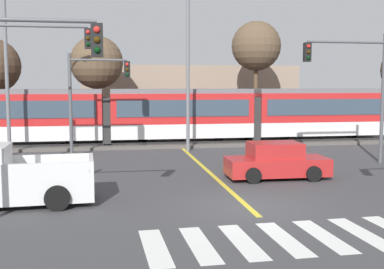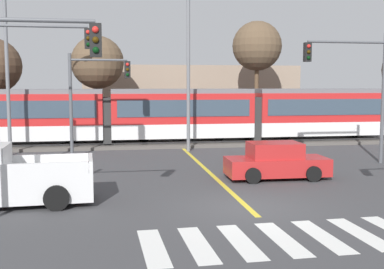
% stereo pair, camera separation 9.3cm
% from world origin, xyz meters
% --- Properties ---
extents(ground_plane, '(200.00, 200.00, 0.00)m').
position_xyz_m(ground_plane, '(0.00, 0.00, 0.00)').
color(ground_plane, '#3D3D3F').
extents(track_bed, '(120.00, 4.00, 0.18)m').
position_xyz_m(track_bed, '(0.00, 16.16, 0.09)').
color(track_bed, '#56514C').
rests_on(track_bed, ground).
extents(rail_near, '(120.00, 0.08, 0.10)m').
position_xyz_m(rail_near, '(0.00, 15.44, 0.23)').
color(rail_near, '#939399').
rests_on(rail_near, track_bed).
extents(rail_far, '(120.00, 0.08, 0.10)m').
position_xyz_m(rail_far, '(0.00, 16.88, 0.23)').
color(rail_far, '#939399').
rests_on(rail_far, track_bed).
extents(light_rail_tram, '(28.00, 2.64, 3.43)m').
position_xyz_m(light_rail_tram, '(0.19, 16.15, 2.05)').
color(light_rail_tram, silver).
rests_on(light_rail_tram, track_bed).
extents(crosswalk_stripe_0, '(0.65, 2.82, 0.01)m').
position_xyz_m(crosswalk_stripe_0, '(-3.30, -3.28, 0.00)').
color(crosswalk_stripe_0, silver).
rests_on(crosswalk_stripe_0, ground).
extents(crosswalk_stripe_1, '(0.65, 2.82, 0.01)m').
position_xyz_m(crosswalk_stripe_1, '(-2.20, -3.24, 0.00)').
color(crosswalk_stripe_1, silver).
rests_on(crosswalk_stripe_1, ground).
extents(crosswalk_stripe_2, '(0.65, 2.82, 0.01)m').
position_xyz_m(crosswalk_stripe_2, '(-1.10, -3.21, 0.00)').
color(crosswalk_stripe_2, silver).
rests_on(crosswalk_stripe_2, ground).
extents(crosswalk_stripe_3, '(0.65, 2.82, 0.01)m').
position_xyz_m(crosswalk_stripe_3, '(0.00, -3.17, 0.00)').
color(crosswalk_stripe_3, silver).
rests_on(crosswalk_stripe_3, ground).
extents(crosswalk_stripe_4, '(0.65, 2.82, 0.01)m').
position_xyz_m(crosswalk_stripe_4, '(1.10, -3.14, 0.00)').
color(crosswalk_stripe_4, silver).
rests_on(crosswalk_stripe_4, ground).
extents(crosswalk_stripe_5, '(0.65, 2.82, 0.01)m').
position_xyz_m(crosswalk_stripe_5, '(2.20, -3.10, 0.00)').
color(crosswalk_stripe_5, silver).
rests_on(crosswalk_stripe_5, ground).
extents(lane_centre_line, '(0.20, 15.33, 0.01)m').
position_xyz_m(lane_centre_line, '(0.00, 6.49, 0.00)').
color(lane_centre_line, gold).
rests_on(lane_centre_line, ground).
extents(sedan_crossing, '(4.22, 1.96, 1.52)m').
position_xyz_m(sedan_crossing, '(2.48, 4.38, 0.70)').
color(sedan_crossing, '#B22323').
rests_on(sedan_crossing, ground).
extents(pickup_truck, '(5.49, 2.44, 1.98)m').
position_xyz_m(pickup_truck, '(-7.73, 1.52, 0.84)').
color(pickup_truck, silver).
rests_on(pickup_truck, ground).
extents(traffic_light_near_left, '(3.75, 0.38, 6.08)m').
position_xyz_m(traffic_light_near_left, '(-6.88, -1.12, 4.00)').
color(traffic_light_near_left, '#515459').
rests_on(traffic_light_near_left, ground).
extents(traffic_light_mid_left, '(4.25, 0.38, 6.74)m').
position_xyz_m(traffic_light_mid_left, '(-7.87, 7.56, 4.51)').
color(traffic_light_mid_left, '#515459').
rests_on(traffic_light_mid_left, ground).
extents(traffic_light_mid_right, '(4.25, 0.38, 6.38)m').
position_xyz_m(traffic_light_mid_right, '(7.55, 7.31, 4.23)').
color(traffic_light_mid_right, '#515459').
rests_on(traffic_light_mid_right, ground).
extents(traffic_light_far_left, '(3.25, 0.38, 5.53)m').
position_xyz_m(traffic_light_far_left, '(-5.27, 11.60, 3.68)').
color(traffic_light_far_left, '#515459').
rests_on(traffic_light_far_left, ground).
extents(street_lamp_west, '(2.38, 0.28, 9.67)m').
position_xyz_m(street_lamp_west, '(-9.65, 13.15, 5.45)').
color(street_lamp_west, slate).
rests_on(street_lamp_west, ground).
extents(street_lamp_centre, '(2.43, 0.28, 9.36)m').
position_xyz_m(street_lamp_centre, '(0.34, 12.99, 5.30)').
color(street_lamp_centre, slate).
rests_on(street_lamp_centre, ground).
extents(bare_tree_west, '(3.72, 3.72, 7.30)m').
position_xyz_m(bare_tree_west, '(-5.22, 20.33, 5.41)').
color(bare_tree_west, brown).
rests_on(bare_tree_west, ground).
extents(bare_tree_east, '(3.60, 3.60, 8.48)m').
position_xyz_m(bare_tree_east, '(6.26, 19.71, 6.64)').
color(bare_tree_east, brown).
rests_on(bare_tree_east, ground).
extents(building_backdrop_far, '(17.97, 6.00, 5.45)m').
position_xyz_m(building_backdrop_far, '(2.44, 27.11, 2.73)').
color(building_backdrop_far, gray).
rests_on(building_backdrop_far, ground).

